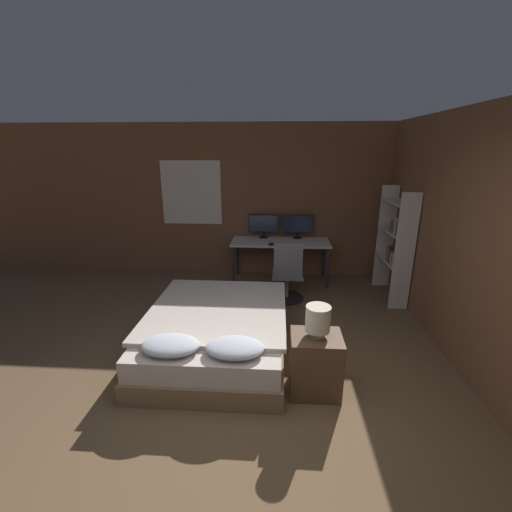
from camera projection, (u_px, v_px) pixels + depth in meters
name	position (u px, v px, depth m)	size (l,w,h in m)	color
ground_plane	(243.00, 450.00, 2.69)	(20.00, 20.00, 0.00)	brown
wall_back	(265.00, 202.00, 6.14)	(12.00, 0.08, 2.70)	brown
wall_side_right	(467.00, 241.00, 3.57)	(0.06, 12.00, 2.70)	brown
bed	(217.00, 332.00, 3.94)	(1.57, 1.97, 0.58)	#846647
nightstand	(315.00, 364.00, 3.27)	(0.48, 0.40, 0.60)	brown
bedside_lamp	(318.00, 319.00, 3.13)	(0.23, 0.23, 0.31)	gray
desk	(280.00, 245.00, 5.95)	(1.69, 0.67, 0.73)	beige
monitor_left	(264.00, 224.00, 6.09)	(0.55, 0.16, 0.42)	black
monitor_right	(298.00, 225.00, 6.06)	(0.55, 0.16, 0.42)	black
keyboard	(280.00, 244.00, 5.70)	(0.39, 0.13, 0.02)	black
computer_mouse	(298.00, 244.00, 5.68)	(0.07, 0.05, 0.04)	black
office_chair	(287.00, 277.00, 5.23)	(0.52, 0.52, 0.97)	black
bookshelf	(397.00, 241.00, 5.12)	(0.28, 0.93, 1.71)	beige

